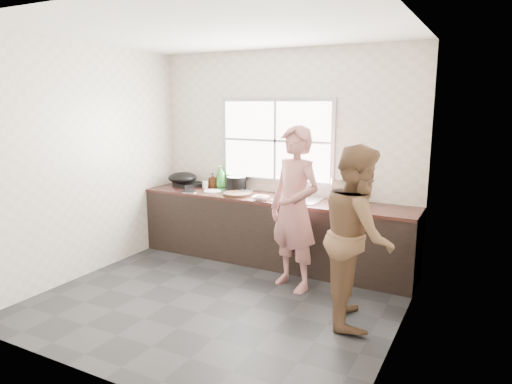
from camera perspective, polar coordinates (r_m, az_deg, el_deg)
The scene contains 30 objects.
floor at distance 4.96m, azimuth -4.66°, elevation -13.26°, with size 3.60×3.20×0.01m, color #262628.
ceiling at distance 4.56m, azimuth -5.23°, elevation 19.48°, with size 3.60×3.20×0.01m, color silver.
wall_back at distance 5.97m, azimuth 3.44°, elevation 4.49°, with size 3.60×0.01×2.70m, color beige.
wall_left at distance 5.74m, azimuth -20.31°, elevation 3.55°, with size 0.01×3.20×2.70m, color beige.
wall_right at distance 3.91m, azimuth 17.94°, elevation 0.42°, with size 0.01×3.20×2.70m, color beige.
wall_front at distance 3.35m, azimuth -19.89°, elevation -1.43°, with size 3.60×0.01×2.70m, color beige.
cabinet at distance 5.87m, azimuth 2.06°, elevation -4.97°, with size 3.60×0.62×0.82m, color black.
countertop at distance 5.77m, azimuth 2.09°, elevation -0.87°, with size 3.60×0.64×0.04m, color #331914.
sink at distance 5.62m, azimuth 5.30°, elevation -0.96°, with size 0.55×0.45×0.02m, color silver.
faucet at distance 5.78m, azimuth 6.09°, elevation 0.82°, with size 0.02×0.02×0.30m, color silver.
window_frame at distance 5.98m, azimuth 2.53°, elevation 6.44°, with size 1.60×0.05×1.10m, color #9EA0A5.
window_glazing at distance 5.95m, azimuth 2.42°, elevation 6.42°, with size 1.50×0.01×1.00m, color white.
woman at distance 4.99m, azimuth 4.83°, elevation -2.78°, with size 0.62×0.40×1.69m, color tan.
person_side at distance 4.33m, azimuth 12.58°, elevation -5.25°, with size 0.82×0.63×1.68m, color brown.
cutting_board at distance 5.88m, azimuth -2.31°, elevation -0.25°, with size 0.37×0.37×0.04m, color #312013.
cleaver at distance 5.97m, azimuth -1.25°, elevation 0.17°, with size 0.18×0.09×0.01m, color #ACAEB3.
bowl_mince at distance 5.60m, azimuth 0.61°, elevation -0.76°, with size 0.20×0.20×0.05m, color white.
bowl_crabs at distance 5.55m, azimuth 10.46°, elevation -0.99°, with size 0.20×0.20×0.06m, color silver.
bowl_held at distance 5.48m, azimuth 3.80°, elevation -0.94°, with size 0.22×0.22×0.07m, color silver.
black_pot at distance 6.19m, azimuth -2.47°, elevation 1.05°, with size 0.26×0.26×0.19m, color black.
plate_food at distance 6.14m, azimuth -5.45°, elevation 0.10°, with size 0.23×0.23×0.02m, color silver.
bottle_green at distance 6.37m, azimuth -4.44°, elevation 1.93°, with size 0.13×0.13×0.33m, color #2D8C30.
bottle_brown_tall at distance 6.45m, azimuth -5.39°, elevation 1.40°, with size 0.08×0.09×0.19m, color #4C2413.
bottle_brown_short at distance 6.27m, azimuth -2.74°, elevation 1.05°, with size 0.13×0.13×0.16m, color #4A1C12.
glass_jar at distance 6.38m, azimuth -6.38°, elevation 0.89°, with size 0.07×0.07×0.10m, color white.
burner at distance 6.58m, azimuth -8.31°, elevation 0.94°, with size 0.36×0.36×0.05m, color black.
wok at distance 6.51m, azimuth -9.18°, elevation 1.78°, with size 0.40×0.40×0.15m, color black.
dish_rack at distance 5.63m, azimuth 11.24°, elevation 0.30°, with size 0.38×0.26×0.28m, color white.
pot_lid_left at distance 6.18m, azimuth -8.28°, elevation 0.07°, with size 0.23×0.23×0.01m, color #BBBDC3.
pot_lid_right at distance 6.16m, azimuth -4.66°, elevation 0.14°, with size 0.28×0.28×0.01m, color #B2B4B9.
Camera 1 is at (2.44, -3.79, 2.04)m, focal length 32.00 mm.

